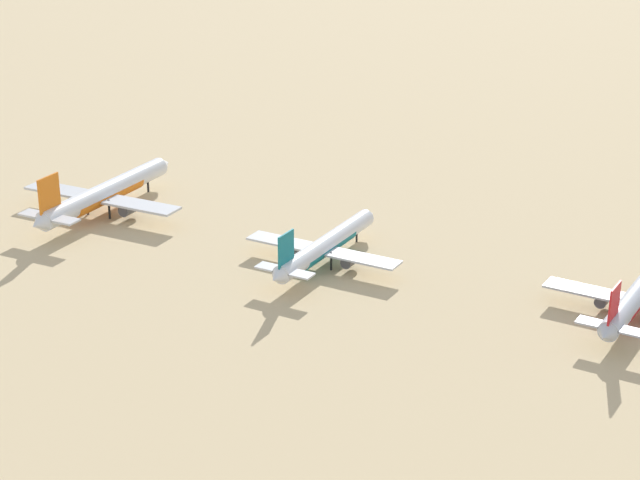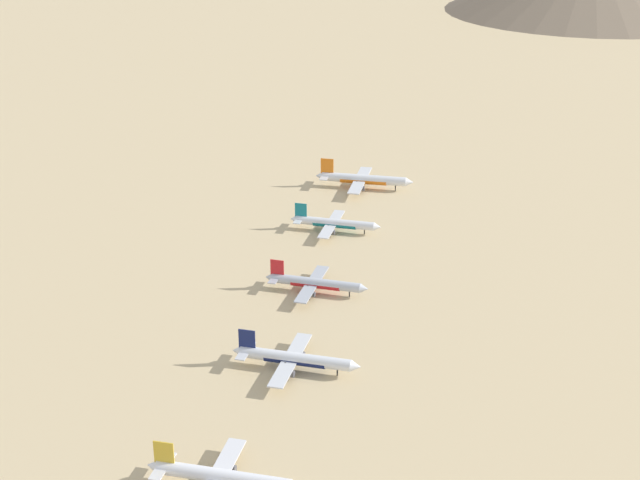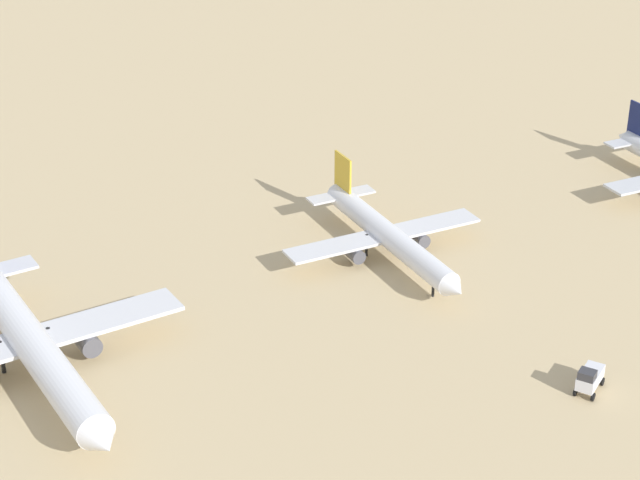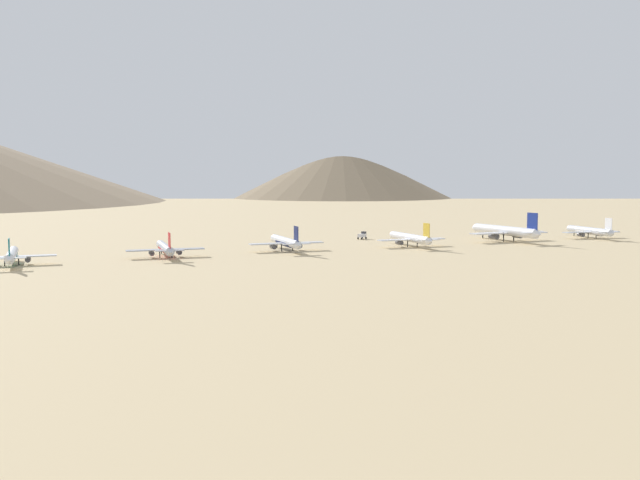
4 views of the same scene
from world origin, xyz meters
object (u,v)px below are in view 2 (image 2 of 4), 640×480
parked_jet_5 (334,223)px  parked_jet_6 (363,179)px  parked_jet_4 (315,283)px  parked_jet_3 (294,359)px  parked_jet_2 (221,476)px

parked_jet_5 → parked_jet_6: bearing=86.0°
parked_jet_4 → parked_jet_5: bearing=93.4°
parked_jet_3 → parked_jet_5: size_ratio=1.06×
parked_jet_2 → parked_jet_3: 59.81m
parked_jet_3 → parked_jet_5: 110.66m
parked_jet_4 → parked_jet_6: size_ratio=0.83×
parked_jet_3 → parked_jet_6: size_ratio=0.89×
parked_jet_3 → parked_jet_5: bearing=94.0°
parked_jet_3 → parked_jet_6: bearing=91.4°
parked_jet_2 → parked_jet_6: bearing=89.7°
parked_jet_5 → parked_jet_6: 53.95m
parked_jet_5 → parked_jet_3: bearing=-86.0°
parked_jet_2 → parked_jet_3: bearing=84.9°
parked_jet_5 → parked_jet_4: bearing=-86.6°
parked_jet_2 → parked_jet_5: bearing=90.8°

